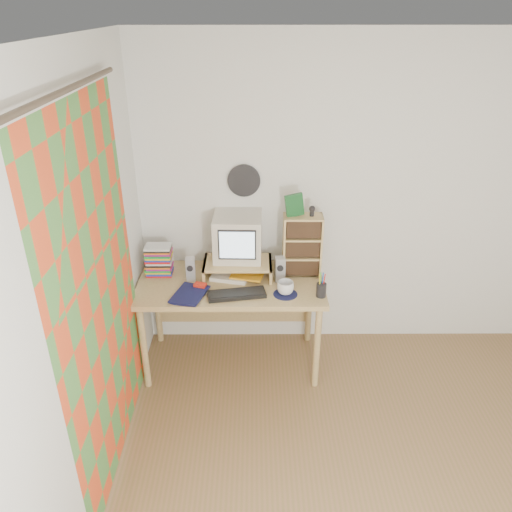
{
  "coord_description": "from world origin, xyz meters",
  "views": [
    {
      "loc": [
        -0.85,
        -1.89,
        2.63
      ],
      "look_at": [
        -0.84,
        1.33,
        0.99
      ],
      "focal_mm": 35.0,
      "sensor_mm": 36.0,
      "label": 1
    }
  ],
  "objects_px": {
    "dvd_stack": "(159,258)",
    "crt_monitor": "(238,239)",
    "diary": "(176,291)",
    "desk": "(232,293)",
    "mug": "(285,288)",
    "cd_rack": "(302,246)",
    "keyboard": "(237,294)"
  },
  "relations": [
    {
      "from": "cd_rack",
      "to": "diary",
      "type": "distance_m",
      "value": 1.0
    },
    {
      "from": "mug",
      "to": "cd_rack",
      "type": "bearing_deg",
      "value": 65.04
    },
    {
      "from": "crt_monitor",
      "to": "diary",
      "type": "bearing_deg",
      "value": -142.03
    },
    {
      "from": "cd_rack",
      "to": "diary",
      "type": "bearing_deg",
      "value": -161.78
    },
    {
      "from": "crt_monitor",
      "to": "cd_rack",
      "type": "distance_m",
      "value": 0.49
    },
    {
      "from": "keyboard",
      "to": "mug",
      "type": "bearing_deg",
      "value": -4.87
    },
    {
      "from": "desk",
      "to": "cd_rack",
      "type": "height_order",
      "value": "cd_rack"
    },
    {
      "from": "mug",
      "to": "diary",
      "type": "xyz_separation_m",
      "value": [
        -0.79,
        0.0,
        -0.02
      ]
    },
    {
      "from": "crt_monitor",
      "to": "keyboard",
      "type": "distance_m",
      "value": 0.45
    },
    {
      "from": "dvd_stack",
      "to": "diary",
      "type": "xyz_separation_m",
      "value": [
        0.17,
        -0.3,
        -0.11
      ]
    },
    {
      "from": "crt_monitor",
      "to": "dvd_stack",
      "type": "relative_size",
      "value": 1.3
    },
    {
      "from": "desk",
      "to": "keyboard",
      "type": "relative_size",
      "value": 3.36
    },
    {
      "from": "crt_monitor",
      "to": "cd_rack",
      "type": "height_order",
      "value": "cd_rack"
    },
    {
      "from": "diary",
      "to": "cd_rack",
      "type": "bearing_deg",
      "value": 34.35
    },
    {
      "from": "mug",
      "to": "diary",
      "type": "height_order",
      "value": "mug"
    },
    {
      "from": "keyboard",
      "to": "cd_rack",
      "type": "height_order",
      "value": "cd_rack"
    },
    {
      "from": "desk",
      "to": "crt_monitor",
      "type": "relative_size",
      "value": 3.91
    },
    {
      "from": "diary",
      "to": "mug",
      "type": "bearing_deg",
      "value": 16.56
    },
    {
      "from": "keyboard",
      "to": "diary",
      "type": "bearing_deg",
      "value": 165.99
    },
    {
      "from": "desk",
      "to": "cd_rack",
      "type": "bearing_deg",
      "value": 6.47
    },
    {
      "from": "cd_rack",
      "to": "mug",
      "type": "bearing_deg",
      "value": -114.48
    },
    {
      "from": "dvd_stack",
      "to": "desk",
      "type": "bearing_deg",
      "value": -6.22
    },
    {
      "from": "desk",
      "to": "cd_rack",
      "type": "relative_size",
      "value": 2.89
    },
    {
      "from": "dvd_stack",
      "to": "crt_monitor",
      "type": "bearing_deg",
      "value": 2.49
    },
    {
      "from": "desk",
      "to": "keyboard",
      "type": "distance_m",
      "value": 0.31
    },
    {
      "from": "crt_monitor",
      "to": "diary",
      "type": "height_order",
      "value": "crt_monitor"
    },
    {
      "from": "crt_monitor",
      "to": "keyboard",
      "type": "relative_size",
      "value": 0.86
    },
    {
      "from": "dvd_stack",
      "to": "mug",
      "type": "height_order",
      "value": "dvd_stack"
    },
    {
      "from": "keyboard",
      "to": "dvd_stack",
      "type": "relative_size",
      "value": 1.51
    },
    {
      "from": "crt_monitor",
      "to": "desk",
      "type": "bearing_deg",
      "value": -118.94
    },
    {
      "from": "desk",
      "to": "mug",
      "type": "bearing_deg",
      "value": -30.51
    },
    {
      "from": "mug",
      "to": "diary",
      "type": "relative_size",
      "value": 0.48
    }
  ]
}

